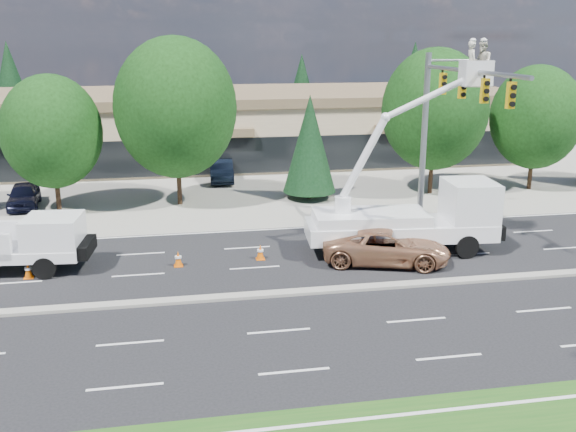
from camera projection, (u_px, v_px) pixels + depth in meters
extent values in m
plane|color=black|center=(265.00, 296.00, 25.12)|extent=(140.00, 140.00, 0.00)
cube|color=gray|center=(223.00, 184.00, 44.06)|extent=(140.00, 22.00, 0.01)
cube|color=gray|center=(265.00, 294.00, 25.11)|extent=(120.00, 0.55, 0.12)
cube|color=tan|center=(212.00, 128.00, 52.86)|extent=(50.00, 15.00, 5.00)
cube|color=brown|center=(211.00, 96.00, 52.14)|extent=(50.40, 15.40, 0.70)
cube|color=black|center=(219.00, 156.00, 45.98)|extent=(48.00, 0.12, 2.60)
cylinder|color=#332114|center=(57.00, 189.00, 37.26)|extent=(0.28, 0.28, 2.54)
ellipsoid|color=black|center=(52.00, 132.00, 36.36)|extent=(5.65, 5.65, 6.50)
cylinder|color=#332114|center=(179.00, 178.00, 38.38)|extent=(0.28, 0.28, 3.21)
ellipsoid|color=black|center=(176.00, 108.00, 37.24)|extent=(7.14, 7.14, 8.21)
cylinder|color=#332114|center=(309.00, 192.00, 40.09)|extent=(0.26, 0.26, 0.80)
cone|color=black|center=(310.00, 144.00, 39.26)|extent=(3.27, 3.27, 5.98)
cylinder|color=#332114|center=(431.00, 170.00, 41.17)|extent=(0.28, 0.28, 2.99)
ellipsoid|color=black|center=(435.00, 109.00, 40.12)|extent=(6.64, 6.64, 7.64)
cylinder|color=#332114|center=(531.00, 169.00, 42.43)|extent=(0.28, 0.28, 2.63)
ellipsoid|color=black|center=(536.00, 117.00, 41.51)|extent=(5.85, 5.85, 6.73)
cylinder|color=#332114|center=(17.00, 138.00, 61.68)|extent=(0.26, 0.26, 0.80)
cone|color=black|center=(11.00, 89.00, 60.42)|extent=(4.79, 4.79, 8.75)
cylinder|color=#332114|center=(164.00, 134.00, 64.10)|extent=(0.26, 0.26, 0.80)
cone|color=black|center=(162.00, 87.00, 62.85)|extent=(4.76, 4.76, 8.69)
cylinder|color=#332114|center=(301.00, 130.00, 66.52)|extent=(0.26, 0.26, 0.80)
cone|color=black|center=(302.00, 92.00, 65.45)|extent=(4.13, 4.13, 7.54)
cylinder|color=#332114|center=(411.00, 128.00, 68.60)|extent=(0.26, 0.26, 0.80)
cone|color=black|center=(413.00, 84.00, 67.36)|extent=(4.73, 4.73, 8.65)
cylinder|color=gray|center=(424.00, 139.00, 34.35)|extent=(0.32, 0.32, 9.00)
cylinder|color=gray|center=(471.00, 71.00, 28.59)|extent=(0.20, 10.00, 0.20)
cylinder|color=gray|center=(452.00, 60.00, 33.47)|extent=(2.60, 0.12, 0.12)
cube|color=gold|center=(443.00, 84.00, 31.63)|extent=(0.32, 0.22, 1.05)
cube|color=gold|center=(462.00, 87.00, 29.55)|extent=(0.32, 0.22, 1.05)
cube|color=gold|center=(485.00, 91.00, 27.46)|extent=(0.32, 0.22, 1.05)
cube|color=gold|center=(511.00, 95.00, 25.38)|extent=(0.32, 0.22, 1.05)
cube|color=white|center=(8.00, 252.00, 27.53)|extent=(6.46, 2.89, 0.47)
cube|color=white|center=(54.00, 234.00, 27.49)|extent=(2.50, 2.46, 1.57)
cube|color=black|center=(69.00, 229.00, 27.49)|extent=(0.27, 1.98, 1.05)
cube|color=white|center=(400.00, 229.00, 30.02)|extent=(8.93, 3.41, 0.76)
cube|color=white|center=(469.00, 204.00, 29.99)|extent=(2.41, 2.75, 2.18)
cube|color=black|center=(487.00, 200.00, 30.01)|extent=(0.29, 2.18, 1.31)
cube|color=white|center=(370.00, 218.00, 29.73)|extent=(5.45, 2.98, 0.55)
cylinder|color=white|center=(343.00, 206.00, 29.46)|extent=(0.76, 0.76, 0.87)
cube|color=white|center=(476.00, 73.00, 28.35)|extent=(1.29, 1.09, 1.18)
imported|color=beige|center=(471.00, 63.00, 28.21)|extent=(0.51, 0.72, 1.88)
imported|color=beige|center=(482.00, 63.00, 28.25)|extent=(0.79, 0.98, 1.88)
ellipsoid|color=white|center=(473.00, 40.00, 27.95)|extent=(0.28, 0.28, 0.20)
ellipsoid|color=white|center=(484.00, 40.00, 27.99)|extent=(0.28, 0.28, 0.20)
cube|color=#E25D07|center=(29.00, 278.00, 26.97)|extent=(0.40, 0.40, 0.03)
cone|color=#E25D07|center=(28.00, 270.00, 26.88)|extent=(0.36, 0.36, 0.70)
cylinder|color=white|center=(28.00, 269.00, 26.86)|extent=(0.29, 0.29, 0.10)
cube|color=#E25D07|center=(179.00, 266.00, 28.37)|extent=(0.40, 0.40, 0.03)
cone|color=#E25D07|center=(178.00, 259.00, 28.28)|extent=(0.36, 0.36, 0.70)
cylinder|color=white|center=(178.00, 257.00, 28.26)|extent=(0.29, 0.29, 0.10)
cube|color=#E25D07|center=(260.00, 259.00, 29.24)|extent=(0.40, 0.40, 0.03)
cone|color=#E25D07|center=(260.00, 252.00, 29.15)|extent=(0.36, 0.36, 0.70)
cylinder|color=white|center=(260.00, 250.00, 29.13)|extent=(0.29, 0.29, 0.10)
cube|color=#E25D07|center=(412.00, 250.00, 30.39)|extent=(0.40, 0.40, 0.03)
cone|color=#E25D07|center=(412.00, 244.00, 30.30)|extent=(0.36, 0.36, 0.70)
cylinder|color=white|center=(412.00, 242.00, 30.28)|extent=(0.29, 0.29, 0.10)
imported|color=#B07A55|center=(386.00, 246.00, 28.58)|extent=(6.14, 4.12, 1.56)
imported|color=black|center=(24.00, 195.00, 37.99)|extent=(2.09, 4.36, 1.44)
imported|color=black|center=(221.00, 171.00, 44.81)|extent=(1.79, 4.61, 1.50)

